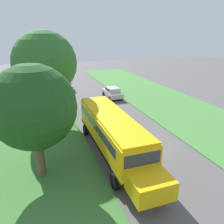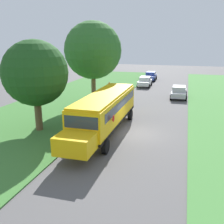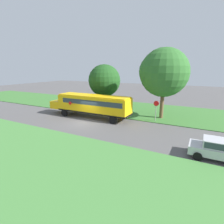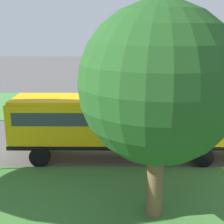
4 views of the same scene
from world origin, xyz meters
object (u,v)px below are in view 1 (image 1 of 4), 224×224
(oak_tree_roadside_mid, at_px, (47,63))
(oak_tree_beside_bus, at_px, (32,108))
(car_silver_nearest, at_px, (112,92))
(stop_sign, at_px, (68,105))
(school_bus, at_px, (113,131))
(car_white_middle, at_px, (66,84))
(car_blue_furthest, at_px, (61,77))

(oak_tree_roadside_mid, bearing_deg, oak_tree_beside_bus, -99.20)
(car_silver_nearest, distance_m, oak_tree_roadside_mid, 12.49)
(oak_tree_roadside_mid, height_order, stop_sign, oak_tree_roadside_mid)
(school_bus, height_order, car_silver_nearest, school_bus)
(car_silver_nearest, height_order, car_white_middle, same)
(car_blue_furthest, bearing_deg, oak_tree_beside_bus, -99.51)
(car_blue_furthest, height_order, oak_tree_roadside_mid, oak_tree_roadside_mid)
(school_bus, distance_m, oak_tree_roadside_mid, 10.25)
(school_bus, height_order, oak_tree_roadside_mid, oak_tree_roadside_mid)
(school_bus, distance_m, oak_tree_beside_bus, 6.25)
(car_blue_furthest, relative_size, stop_sign, 1.61)
(oak_tree_roadside_mid, bearing_deg, car_silver_nearest, 35.62)
(car_blue_furthest, height_order, stop_sign, stop_sign)
(school_bus, bearing_deg, car_white_middle, 90.76)
(car_silver_nearest, height_order, stop_sign, stop_sign)
(oak_tree_roadside_mid, bearing_deg, stop_sign, -3.03)
(car_silver_nearest, xyz_separation_m, oak_tree_beside_bus, (-10.74, -16.20, 3.89))
(oak_tree_beside_bus, height_order, oak_tree_roadside_mid, oak_tree_roadside_mid)
(car_white_middle, bearing_deg, stop_sign, -97.20)
(car_white_middle, relative_size, stop_sign, 1.61)
(oak_tree_beside_bus, bearing_deg, car_blue_furthest, 80.49)
(car_blue_furthest, xyz_separation_m, oak_tree_roadside_mid, (-3.58, -21.07, 5.33))
(car_silver_nearest, height_order, car_blue_furthest, same)
(car_blue_furthest, xyz_separation_m, stop_sign, (-1.80, -21.17, 0.86))
(car_white_middle, bearing_deg, oak_tree_beside_bus, -102.21)
(school_bus, bearing_deg, stop_sign, 104.08)
(oak_tree_roadside_mid, relative_size, stop_sign, 3.41)
(car_white_middle, relative_size, oak_tree_roadside_mid, 0.47)
(car_blue_furthest, bearing_deg, stop_sign, -94.86)
(school_bus, relative_size, oak_tree_beside_bus, 1.69)
(stop_sign, bearing_deg, car_white_middle, 82.80)
(stop_sign, bearing_deg, oak_tree_beside_bus, -109.34)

